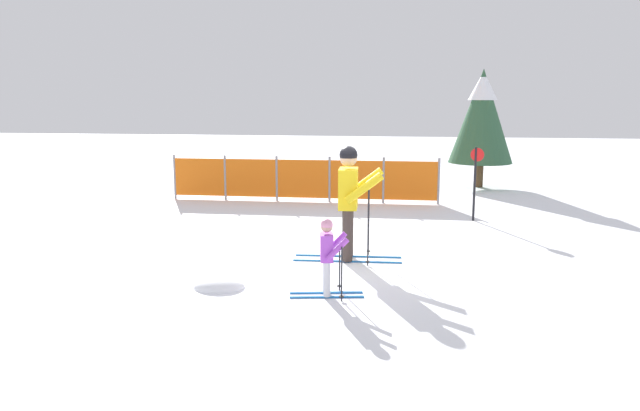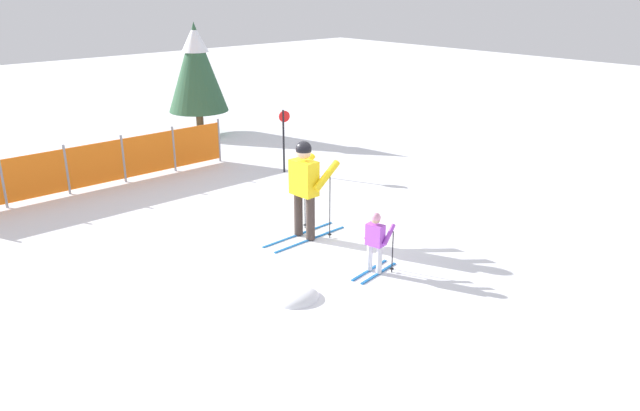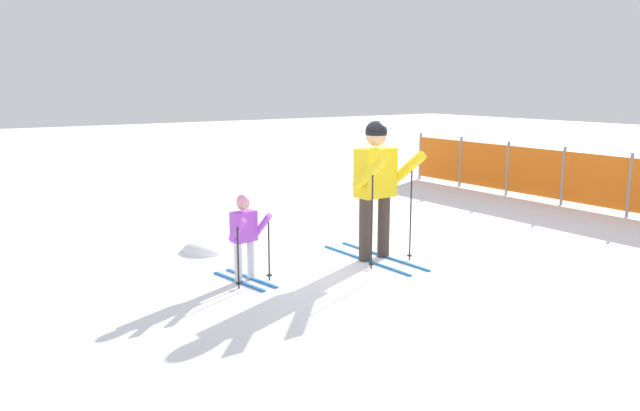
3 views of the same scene
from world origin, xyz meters
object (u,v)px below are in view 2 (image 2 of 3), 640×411
object	(u,v)px
safety_fence	(96,164)
trail_marker	(284,134)
skier_adult	(305,181)
skier_child	(376,238)
conifer_far	(196,66)

from	to	relation	value
safety_fence	trail_marker	bearing A→B (deg)	-25.48
skier_adult	safety_fence	bearing A→B (deg)	104.61
skier_adult	skier_child	world-z (taller)	skier_adult
skier_adult	safety_fence	distance (m)	5.70
skier_adult	conifer_far	xyz separation A→B (m)	(3.00, 8.52, 0.97)
conifer_far	skier_child	bearing A→B (deg)	-106.68
safety_fence	conifer_far	distance (m)	5.79
safety_fence	conifer_far	size ratio (longest dim) A/B	2.00
safety_fence	skier_adult	bearing A→B (deg)	-73.04
skier_adult	trail_marker	size ratio (longest dim) A/B	1.18
conifer_far	trail_marker	size ratio (longest dim) A/B	2.15
skier_child	trail_marker	size ratio (longest dim) A/B	0.67
skier_adult	safety_fence	size ratio (longest dim) A/B	0.27
conifer_far	safety_fence	bearing A→B (deg)	-146.32
trail_marker	safety_fence	bearing A→B (deg)	154.52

